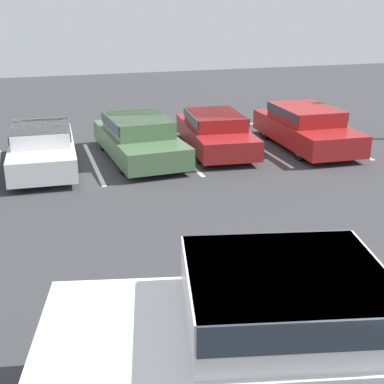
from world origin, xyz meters
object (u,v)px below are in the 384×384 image
parked_sedan_b (42,147)px  parked_sedan_e (306,126)px  pickup_truck (309,341)px  parked_sedan_d (215,131)px  parked_sedan_c (139,136)px  wheel_stop_curb (249,126)px

parked_sedan_b → parked_sedan_e: parked_sedan_e is taller
pickup_truck → parked_sedan_e: pickup_truck is taller
pickup_truck → parked_sedan_d: size_ratio=1.41×
parked_sedan_c → pickup_truck: bearing=-5.1°
parked_sedan_c → parked_sedan_d: 2.49m
wheel_stop_curb → parked_sedan_e: bearing=-78.4°
parked_sedan_c → parked_sedan_e: 5.39m
wheel_stop_curb → parked_sedan_d: bearing=-131.1°
pickup_truck → parked_sedan_d: 11.33m
parked_sedan_e → wheel_stop_curb: (-0.63, 3.08, -0.62)m
parked_sedan_b → parked_sedan_d: (5.28, 0.41, -0.01)m
pickup_truck → parked_sedan_e: bearing=74.2°
parked_sedan_d → wheel_stop_curb: 3.51m
parked_sedan_d → parked_sedan_e: size_ratio=0.95×
parked_sedan_c → parked_sedan_e: parked_sedan_e is taller
parked_sedan_b → parked_sedan_e: size_ratio=0.92×
parked_sedan_c → wheel_stop_curb: 5.54m
parked_sedan_c → parked_sedan_e: bearing=83.4°
parked_sedan_b → parked_sedan_d: 5.30m
parked_sedan_c → parked_sedan_e: size_ratio=0.99×
parked_sedan_d → pickup_truck: bearing=-8.5°
parked_sedan_b → parked_sedan_e: (8.19, -0.06, 0.05)m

